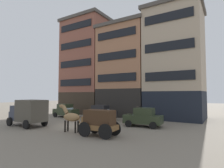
# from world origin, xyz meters

# --- Properties ---
(ground_plane) EXTENTS (120.00, 120.00, 0.00)m
(ground_plane) POSITION_xyz_m (0.00, 0.00, 0.00)
(ground_plane) COLOR slate
(building_far_left) EXTENTS (8.24, 6.92, 16.38)m
(building_far_left) POSITION_xyz_m (-7.25, 10.99, 8.23)
(building_far_left) COLOR #33281E
(building_far_left) RESTS_ON ground_plane
(building_center_left) EXTENTS (7.79, 6.92, 13.70)m
(building_center_left) POSITION_xyz_m (0.42, 11.00, 6.89)
(building_center_left) COLOR black
(building_center_left) RESTS_ON ground_plane
(building_center_right) EXTENTS (7.41, 6.92, 14.75)m
(building_center_right) POSITION_xyz_m (7.66, 11.00, 7.42)
(building_center_right) COLOR black
(building_center_right) RESTS_ON ground_plane
(cargo_wagon) EXTENTS (3.00, 1.71, 1.98)m
(cargo_wagon) POSITION_xyz_m (5.02, -2.53, 1.15)
(cargo_wagon) COLOR brown
(cargo_wagon) RESTS_ON ground_plane
(draft_horse) EXTENTS (2.35, 0.72, 2.30)m
(draft_horse) POSITION_xyz_m (2.07, -2.54, 1.27)
(draft_horse) COLOR #937047
(draft_horse) RESTS_ON ground_plane
(delivery_truck_near) EXTENTS (4.41, 2.27, 2.62)m
(delivery_truck_near) POSITION_xyz_m (-3.56, -2.77, 1.42)
(delivery_truck_near) COLOR #333847
(delivery_truck_near) RESTS_ON ground_plane
(sedan_dark) EXTENTS (3.83, 2.13, 1.83)m
(sedan_dark) POSITION_xyz_m (6.33, 3.08, 0.91)
(sedan_dark) COLOR #2D3823
(sedan_dark) RESTS_ON ground_plane
(sedan_light) EXTENTS (3.84, 2.15, 1.83)m
(sedan_light) POSITION_xyz_m (0.18, 4.58, 0.91)
(sedan_light) COLOR black
(sedan_light) RESTS_ON ground_plane
(sedan_parked_curb) EXTENTS (3.77, 1.99, 1.83)m
(sedan_parked_curb) POSITION_xyz_m (-5.73, 4.36, 0.91)
(sedan_parked_curb) COLOR #2D3823
(sedan_parked_curb) RESTS_ON ground_plane
(pedestrian_officer) EXTENTS (0.49, 0.49, 1.79)m
(pedestrian_officer) POSITION_xyz_m (4.49, 5.83, 0.98)
(pedestrian_officer) COLOR #38332D
(pedestrian_officer) RESTS_ON ground_plane
(fire_hydrant_curbside) EXTENTS (0.24, 0.24, 0.83)m
(fire_hydrant_curbside) POSITION_xyz_m (-4.10, 6.44, 0.43)
(fire_hydrant_curbside) COLOR maroon
(fire_hydrant_curbside) RESTS_ON ground_plane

